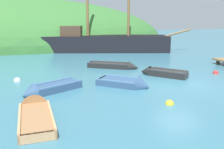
{
  "coord_description": "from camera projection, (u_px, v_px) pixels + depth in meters",
  "views": [
    {
      "loc": [
        -7.95,
        -12.46,
        3.75
      ],
      "look_at": [
        -3.62,
        1.68,
        0.39
      ],
      "focal_mm": 40.26,
      "sensor_mm": 36.0,
      "label": 1
    }
  ],
  "objects": [
    {
      "name": "ground_plane",
      "position": [
        179.0,
        83.0,
        14.72
      ],
      "size": [
        120.0,
        120.0,
        0.0
      ],
      "primitive_type": "plane",
      "color": "teal"
    },
    {
      "name": "shore_hill",
      "position": [
        27.0,
        43.0,
        38.56
      ],
      "size": [
        43.32,
        27.18,
        13.13
      ],
      "primitive_type": "ellipsoid",
      "color": "#387033",
      "rests_on": "ground"
    },
    {
      "name": "sailing_ship",
      "position": [
        105.0,
        45.0,
        28.63
      ],
      "size": [
        16.41,
        7.38,
        12.62
      ],
      "rotation": [
        0.0,
        0.0,
        -0.28
      ],
      "color": "black",
      "rests_on": "ground"
    },
    {
      "name": "rowboat_outer_left",
      "position": [
        35.0,
        115.0,
        9.67
      ],
      "size": [
        1.27,
        3.74,
        1.12
      ],
      "rotation": [
        0.0,
        0.0,
        1.6
      ],
      "color": "#9E7047",
      "rests_on": "ground"
    },
    {
      "name": "rowboat_outer_right",
      "position": [
        127.0,
        84.0,
        13.99
      ],
      "size": [
        2.99,
        2.85,
        1.15
      ],
      "rotation": [
        0.0,
        0.0,
        5.55
      ],
      "color": "#335175",
      "rests_on": "ground"
    },
    {
      "name": "rowboat_center",
      "position": [
        161.0,
        74.0,
        16.53
      ],
      "size": [
        2.7,
        2.97,
        0.86
      ],
      "rotation": [
        0.0,
        0.0,
        2.27
      ],
      "color": "black",
      "rests_on": "ground"
    },
    {
      "name": "rowboat_portside",
      "position": [
        49.0,
        90.0,
        12.89
      ],
      "size": [
        3.34,
        2.41,
        0.96
      ],
      "rotation": [
        0.0,
        0.0,
        3.64
      ],
      "color": "#335175",
      "rests_on": "ground"
    },
    {
      "name": "rowboat_far",
      "position": [
        115.0,
        66.0,
        19.05
      ],
      "size": [
        3.76,
        2.83,
        0.88
      ],
      "rotation": [
        0.0,
        0.0,
        5.72
      ],
      "color": "black",
      "rests_on": "ground"
    },
    {
      "name": "buoy_yellow",
      "position": [
        170.0,
        104.0,
        11.14
      ],
      "size": [
        0.4,
        0.4,
        0.4
      ],
      "primitive_type": "sphere",
      "color": "yellow",
      "rests_on": "ground"
    },
    {
      "name": "buoy_white",
      "position": [
        17.0,
        81.0,
        15.22
      ],
      "size": [
        0.42,
        0.42,
        0.42
      ],
      "primitive_type": "sphere",
      "color": "white",
      "rests_on": "ground"
    },
    {
      "name": "buoy_red",
      "position": [
        216.0,
        73.0,
        17.28
      ],
      "size": [
        0.41,
        0.41,
        0.41
      ],
      "primitive_type": "sphere",
      "color": "red",
      "rests_on": "ground"
    }
  ]
}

